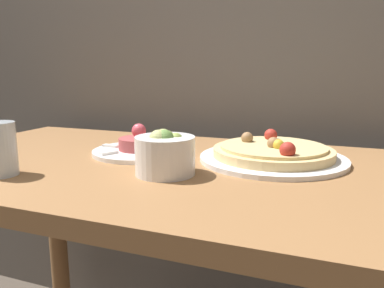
# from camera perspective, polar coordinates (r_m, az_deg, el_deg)

# --- Properties ---
(dining_table) EXTENTS (1.30, 0.65, 0.72)m
(dining_table) POSITION_cam_1_polar(r_m,az_deg,el_deg) (0.83, -1.22, -10.40)
(dining_table) COLOR olive
(dining_table) RESTS_ON ground_plane
(pizza_plate) EXTENTS (0.32, 0.32, 0.06)m
(pizza_plate) POSITION_cam_1_polar(r_m,az_deg,el_deg) (0.84, 12.19, -1.44)
(pizza_plate) COLOR white
(pizza_plate) RESTS_ON dining_table
(tartare_plate) EXTENTS (0.22, 0.22, 0.07)m
(tartare_plate) POSITION_cam_1_polar(r_m,az_deg,el_deg) (0.90, -8.03, -0.58)
(tartare_plate) COLOR white
(tartare_plate) RESTS_ON dining_table
(small_bowl) EXTENTS (0.12, 0.12, 0.09)m
(small_bowl) POSITION_cam_1_polar(r_m,az_deg,el_deg) (0.72, -4.15, -1.28)
(small_bowl) COLOR white
(small_bowl) RESTS_ON dining_table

